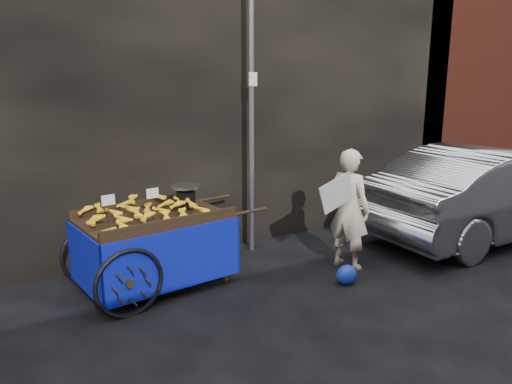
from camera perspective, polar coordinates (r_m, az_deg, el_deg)
ground at (r=6.08m, az=3.09°, el=-10.67°), size 80.00×80.00×0.00m
building_wall at (r=8.01m, az=-4.66°, el=13.55°), size 13.50×2.00×5.00m
street_pole at (r=6.83m, az=-0.55°, el=9.47°), size 0.12×0.10×4.00m
banana_cart at (r=5.93m, az=-12.06°, el=-3.64°), size 2.40×1.33×1.24m
vendor at (r=6.50m, az=10.55°, el=-1.91°), size 0.86×0.66×1.57m
plastic_bag at (r=6.17m, az=10.32°, el=-9.28°), size 0.27×0.21×0.24m
parked_car at (r=8.45m, az=25.35°, el=0.01°), size 4.29×1.52×1.41m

